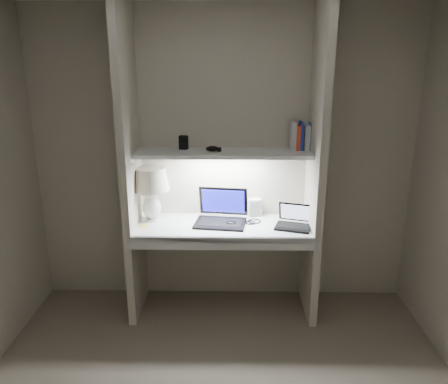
{
  "coord_description": "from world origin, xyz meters",
  "views": [
    {
      "loc": [
        0.06,
        -2.11,
        2.07
      ],
      "look_at": [
        0.01,
        1.05,
        1.11
      ],
      "focal_mm": 35.0,
      "sensor_mm": 36.0,
      "label": 1
    }
  ],
  "objects_px": {
    "laptop_main": "(221,215)",
    "book_row": "(303,136)",
    "laptop_netbook": "(294,222)",
    "speaker": "(255,207)",
    "table_lamp": "(151,185)"
  },
  "relations": [
    {
      "from": "laptop_main",
      "to": "book_row",
      "type": "distance_m",
      "value": 0.93
    },
    {
      "from": "speaker",
      "to": "book_row",
      "type": "relative_size",
      "value": 0.68
    },
    {
      "from": "table_lamp",
      "to": "book_row",
      "type": "xyz_separation_m",
      "value": [
        1.24,
        0.09,
        0.39
      ]
    },
    {
      "from": "table_lamp",
      "to": "laptop_main",
      "type": "distance_m",
      "value": 0.63
    },
    {
      "from": "laptop_main",
      "to": "book_row",
      "type": "xyz_separation_m",
      "value": [
        0.66,
        0.11,
        0.64
      ]
    },
    {
      "from": "laptop_netbook",
      "to": "speaker",
      "type": "relative_size",
      "value": 2.21
    },
    {
      "from": "laptop_main",
      "to": "laptop_netbook",
      "type": "bearing_deg",
      "value": -2.13
    },
    {
      "from": "laptop_main",
      "to": "book_row",
      "type": "height_order",
      "value": "book_row"
    },
    {
      "from": "laptop_netbook",
      "to": "book_row",
      "type": "bearing_deg",
      "value": 88.67
    },
    {
      "from": "laptop_main",
      "to": "laptop_netbook",
      "type": "height_order",
      "value": "laptop_main"
    },
    {
      "from": "laptop_main",
      "to": "book_row",
      "type": "bearing_deg",
      "value": 16.97
    },
    {
      "from": "laptop_main",
      "to": "table_lamp",
      "type": "bearing_deg",
      "value": -174.82
    },
    {
      "from": "laptop_netbook",
      "to": "book_row",
      "type": "xyz_separation_m",
      "value": [
        0.07,
        0.21,
        0.66
      ]
    },
    {
      "from": "table_lamp",
      "to": "book_row",
      "type": "distance_m",
      "value": 1.31
    },
    {
      "from": "laptop_main",
      "to": "speaker",
      "type": "distance_m",
      "value": 0.32
    }
  ]
}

